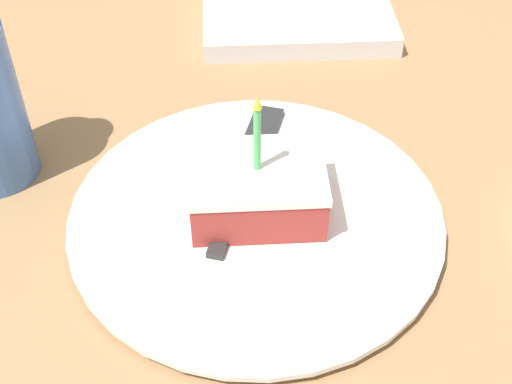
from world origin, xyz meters
The scene contains 4 objects.
ground_plane centered at (0.00, 0.00, -0.02)m, with size 2.40×2.40×0.04m.
plate centered at (0.01, -0.02, 0.01)m, with size 0.27×0.27×0.01m.
cake_slice centered at (0.01, -0.02, 0.03)m, with size 0.07×0.10×0.10m.
fork centered at (-0.04, -0.02, 0.02)m, with size 0.17×0.07×0.01m.
Camera 1 is at (0.38, -0.04, 0.39)m, focal length 50.00 mm.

